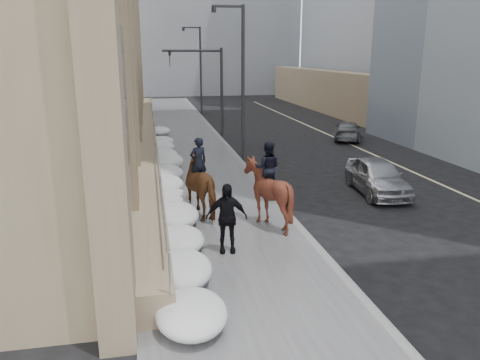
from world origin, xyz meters
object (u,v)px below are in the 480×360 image
object	(u,v)px
pedestrian	(226,218)
car_silver	(377,176)
mounted_horse_right	(267,190)
car_grey	(348,131)
mounted_horse_left	(205,184)

from	to	relation	value
pedestrian	car_silver	xyz separation A→B (m)	(7.10, 4.93, -0.40)
mounted_horse_right	car_silver	distance (m)	6.24
car_grey	car_silver	bearing A→B (deg)	96.08
mounted_horse_left	car_grey	bearing A→B (deg)	-149.36
mounted_horse_right	car_silver	world-z (taller)	mounted_horse_right
mounted_horse_left	car_grey	distance (m)	17.62
mounted_horse_right	car_grey	xyz separation A→B (m)	(9.38, 15.02, -0.69)
mounted_horse_left	car_grey	size ratio (longest dim) A/B	0.65
mounted_horse_left	pedestrian	bearing A→B (deg)	73.80
pedestrian	mounted_horse_left	bearing A→B (deg)	99.25
car_silver	pedestrian	bearing A→B (deg)	-139.11
mounted_horse_right	mounted_horse_left	bearing A→B (deg)	-20.24
mounted_horse_right	car_silver	bearing A→B (deg)	-132.96
car_silver	car_grey	size ratio (longest dim) A/B	1.02
mounted_horse_left	mounted_horse_right	world-z (taller)	mounted_horse_right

